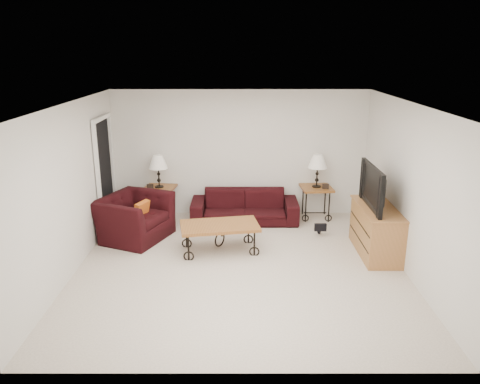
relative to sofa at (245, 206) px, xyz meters
name	(u,v)px	position (x,y,z in m)	size (l,w,h in m)	color
ground	(240,267)	(-0.09, -2.02, -0.30)	(5.00, 5.00, 0.00)	beige
wall_back	(240,153)	(-0.09, 0.48, 0.95)	(5.00, 0.02, 2.50)	silver
wall_front	(240,264)	(-0.09, -4.52, 0.95)	(5.00, 0.02, 2.50)	silver
wall_left	(71,190)	(-2.59, -2.02, 0.95)	(0.02, 5.00, 2.50)	silver
wall_right	(409,190)	(2.41, -2.02, 0.95)	(0.02, 5.00, 2.50)	silver
ceiling	(240,104)	(-0.09, -2.02, 2.20)	(5.00, 5.00, 0.00)	white
doorway	(105,176)	(-2.56, -0.37, 0.72)	(0.08, 0.94, 2.04)	black
sofa	(245,206)	(0.00, 0.00, 0.00)	(2.06, 0.81, 0.60)	black
side_table_left	(160,203)	(-1.67, 0.18, 0.02)	(0.59, 0.59, 0.64)	brown
side_table_right	(316,202)	(1.41, 0.18, 0.02)	(0.59, 0.59, 0.65)	brown
lamp_left	(159,171)	(-1.67, 0.18, 0.66)	(0.36, 0.36, 0.64)	black
lamp_right	(317,171)	(1.41, 0.18, 0.67)	(0.37, 0.37, 0.65)	black
photo_frame_left	(150,187)	(-1.82, 0.03, 0.39)	(0.13, 0.02, 0.11)	black
photo_frame_right	(326,186)	(1.56, 0.03, 0.40)	(0.13, 0.02, 0.11)	black
coffee_table	(220,238)	(-0.43, -1.43, -0.06)	(1.27, 0.69, 0.48)	brown
armchair	(134,218)	(-1.96, -0.86, 0.08)	(1.19, 1.04, 0.77)	black
throw_pillow	(141,211)	(-1.81, -0.91, 0.22)	(0.35, 0.09, 0.35)	#C57719
tv_stand	(376,230)	(2.14, -1.50, 0.10)	(0.55, 1.33, 0.80)	#B26F42
television	(379,187)	(2.12, -1.50, 0.84)	(1.19, 0.16, 0.69)	black
backpack	(319,223)	(1.35, -0.68, -0.09)	(0.33, 0.25, 0.43)	black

